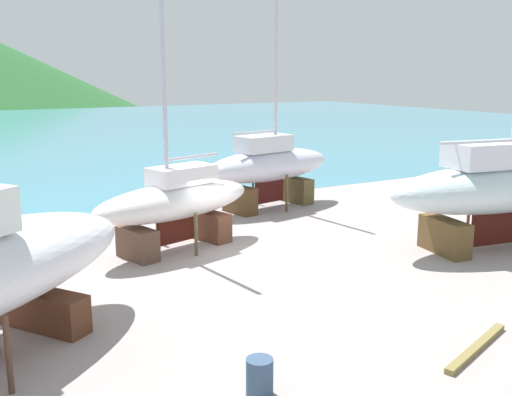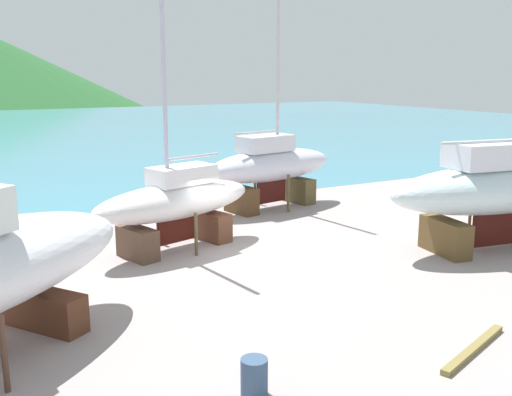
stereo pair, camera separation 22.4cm
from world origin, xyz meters
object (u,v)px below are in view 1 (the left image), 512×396
at_px(sailboat_far_slipway, 176,202).
at_px(barrel_tipped_left, 260,377).
at_px(sailboat_mid_port, 498,187).
at_px(sailboat_large_starboard, 269,165).
at_px(worker, 185,202).

relative_size(sailboat_far_slipway, barrel_tipped_left, 13.62).
height_order(sailboat_mid_port, barrel_tipped_left, sailboat_mid_port).
relative_size(sailboat_large_starboard, sailboat_mid_port, 0.86).
bearing_deg(sailboat_mid_port, sailboat_large_starboard, 121.26).
bearing_deg(worker, barrel_tipped_left, 63.02).
bearing_deg(worker, sailboat_mid_port, 122.45).
bearing_deg(sailboat_large_starboard, worker, 175.07).
height_order(sailboat_far_slipway, sailboat_mid_port, sailboat_mid_port).
relative_size(sailboat_far_slipway, worker, 6.38).
relative_size(sailboat_mid_port, worker, 8.78).
distance_m(sailboat_large_starboard, barrel_tipped_left, 16.37).
xyz_separation_m(sailboat_large_starboard, barrel_tipped_left, (-8.45, -13.93, -1.59)).
bearing_deg(sailboat_far_slipway, sailboat_large_starboard, -162.76).
bearing_deg(sailboat_mid_port, barrel_tipped_left, -150.74).
bearing_deg(sailboat_mid_port, sailboat_far_slipway, 160.95).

